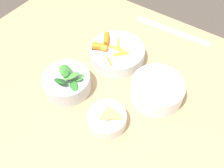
% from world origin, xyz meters
% --- Properties ---
extents(ground_plane, '(10.00, 10.00, 0.00)m').
position_xyz_m(ground_plane, '(0.00, 0.00, 0.00)').
color(ground_plane, '#4C4238').
extents(dining_table, '(1.11, 0.95, 0.77)m').
position_xyz_m(dining_table, '(0.00, 0.00, 0.65)').
color(dining_table, tan).
rests_on(dining_table, ground_plane).
extents(bowl_carrots, '(0.20, 0.20, 0.07)m').
position_xyz_m(bowl_carrots, '(-0.01, 0.15, 0.80)').
color(bowl_carrots, silver).
rests_on(bowl_carrots, dining_table).
extents(bowl_greens, '(0.16, 0.16, 0.10)m').
position_xyz_m(bowl_greens, '(-0.07, -0.06, 0.80)').
color(bowl_greens, silver).
rests_on(bowl_greens, dining_table).
extents(bowl_beans_hotdog, '(0.17, 0.17, 0.07)m').
position_xyz_m(bowl_beans_hotdog, '(0.19, 0.08, 0.80)').
color(bowl_beans_hotdog, white).
rests_on(bowl_beans_hotdog, dining_table).
extents(bowl_cookies, '(0.12, 0.12, 0.05)m').
position_xyz_m(bowl_cookies, '(0.11, -0.09, 0.79)').
color(bowl_cookies, silver).
rests_on(bowl_cookies, dining_table).
extents(ruler, '(0.32, 0.04, 0.00)m').
position_xyz_m(ruler, '(0.09, 0.40, 0.77)').
color(ruler, '#EFB7C6').
rests_on(ruler, dining_table).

